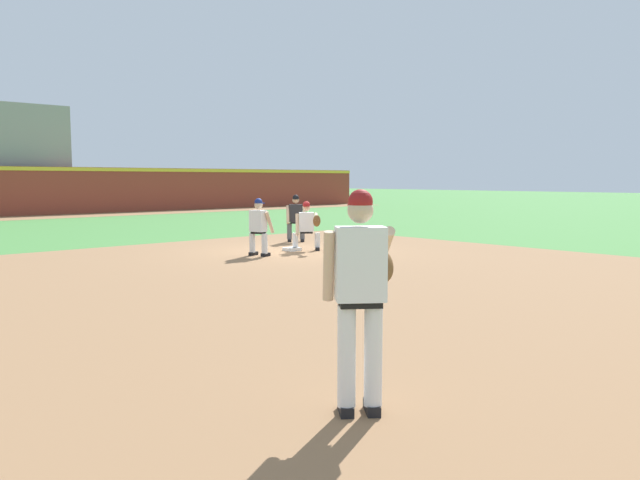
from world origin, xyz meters
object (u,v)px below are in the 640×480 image
baseball (350,306)px  pitcher (361,288)px  first_base_bag (292,249)px  baserunner (259,225)px  first_baseman (307,224)px  umpire (296,216)px

baseball → pitcher: 4.36m
first_base_bag → baserunner: 1.58m
first_baseman → baserunner: size_ratio=0.92×
pitcher → first_baseman: bearing=50.9°
baseball → first_baseman: size_ratio=0.06×
first_baseman → baserunner: baserunner is taller
pitcher → first_baseman: size_ratio=1.39×
pitcher → baserunner: 10.77m
baserunner → umpire: 3.64m
pitcher → first_baseman: 11.78m
umpire → baserunner: bearing=-145.1°
baseball → baserunner: (2.82, 6.05, 0.76)m
baseball → umpire: umpire is taller
first_base_bag → pitcher: bearing=-127.1°
first_base_bag → umpire: bearing=47.2°
pitcher → umpire: size_ratio=1.27×
first_base_bag → baseball: first_base_bag is taller
first_base_bag → umpire: size_ratio=0.26×
umpire → first_base_bag: bearing=-132.8°
first_baseman → pitcher: bearing=-129.1°
first_base_bag → first_baseman: size_ratio=0.28×
first_baseman → umpire: 2.44m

